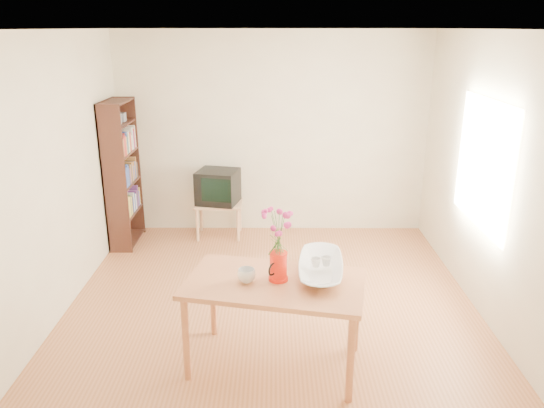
{
  "coord_description": "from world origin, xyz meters",
  "views": [
    {
      "loc": [
        0.02,
        -4.53,
        2.62
      ],
      "look_at": [
        0.0,
        0.3,
        1.0
      ],
      "focal_mm": 35.0,
      "sensor_mm": 36.0,
      "label": 1
    }
  ],
  "objects_px": {
    "pitcher": "(278,267)",
    "bowl": "(321,243)",
    "mug": "(247,276)",
    "television": "(218,186)",
    "table": "(275,291)"
  },
  "relations": [
    {
      "from": "table",
      "to": "television",
      "type": "relative_size",
      "value": 2.6
    },
    {
      "from": "table",
      "to": "television",
      "type": "xyz_separation_m",
      "value": [
        -0.73,
        2.82,
        0.01
      ]
    },
    {
      "from": "pitcher",
      "to": "table",
      "type": "bearing_deg",
      "value": -104.53
    },
    {
      "from": "pitcher",
      "to": "bowl",
      "type": "xyz_separation_m",
      "value": [
        0.34,
        0.14,
        0.14
      ]
    },
    {
      "from": "mug",
      "to": "television",
      "type": "relative_size",
      "value": 0.24
    },
    {
      "from": "mug",
      "to": "television",
      "type": "height_order",
      "value": "television"
    },
    {
      "from": "table",
      "to": "mug",
      "type": "height_order",
      "value": "mug"
    },
    {
      "from": "mug",
      "to": "bowl",
      "type": "distance_m",
      "value": 0.64
    },
    {
      "from": "pitcher",
      "to": "mug",
      "type": "relative_size",
      "value": 1.7
    },
    {
      "from": "mug",
      "to": "bowl",
      "type": "bearing_deg",
      "value": -157.83
    },
    {
      "from": "television",
      "to": "bowl",
      "type": "bearing_deg",
      "value": -55.09
    },
    {
      "from": "table",
      "to": "bowl",
      "type": "bearing_deg",
      "value": 35.8
    },
    {
      "from": "pitcher",
      "to": "bowl",
      "type": "distance_m",
      "value": 0.4
    },
    {
      "from": "bowl",
      "to": "pitcher",
      "type": "bearing_deg",
      "value": -157.72
    },
    {
      "from": "table",
      "to": "mug",
      "type": "distance_m",
      "value": 0.26
    }
  ]
}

